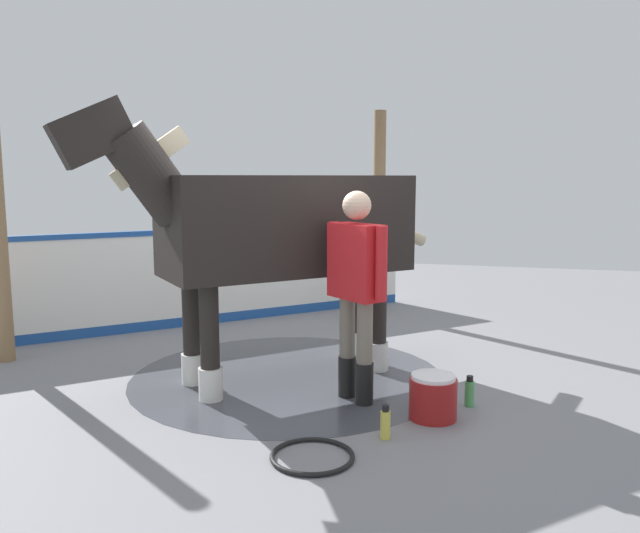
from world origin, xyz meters
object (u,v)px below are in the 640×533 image
at_px(horse, 276,228).
at_px(handler, 356,281).
at_px(bottle_shampoo, 385,423).
at_px(hose_coil, 312,456).
at_px(wash_bucket, 433,397).
at_px(bottle_spray, 469,392).

bearing_deg(horse, handler, 111.62).
bearing_deg(bottle_shampoo, handler, 26.97).
xyz_separation_m(horse, bottle_shampoo, (-1.08, -1.17, -1.28)).
bearing_deg(handler, hose_coil, -143.34).
bearing_deg(bottle_shampoo, horse, 47.26).
bearing_deg(horse, bottle_shampoo, 93.43).
relative_size(wash_bucket, bottle_spray, 1.45).
height_order(wash_bucket, bottle_shampoo, wash_bucket).
relative_size(horse, bottle_spray, 10.59).
relative_size(handler, bottle_spray, 6.85).
distance_m(horse, bottle_spray, 2.16).
bearing_deg(horse, hose_coil, 72.50).
height_order(horse, hose_coil, horse).
relative_size(handler, hose_coil, 3.07).
relative_size(horse, bottle_shampoo, 10.99).
bearing_deg(bottle_spray, bottle_shampoo, 145.24).
bearing_deg(hose_coil, bottle_shampoo, -42.86).
height_order(wash_bucket, bottle_spray, wash_bucket).
xyz_separation_m(handler, bottle_spray, (0.09, -0.92, -0.89)).
distance_m(wash_bucket, bottle_shampoo, 0.55).
xyz_separation_m(horse, hose_coil, (-1.53, -0.76, -1.37)).
height_order(bottle_shampoo, bottle_spray, bottle_spray).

